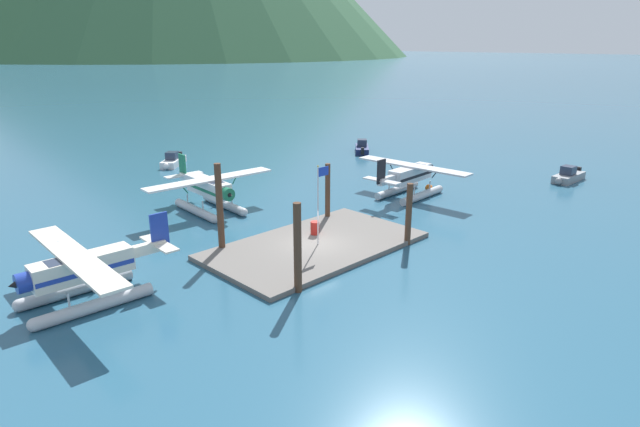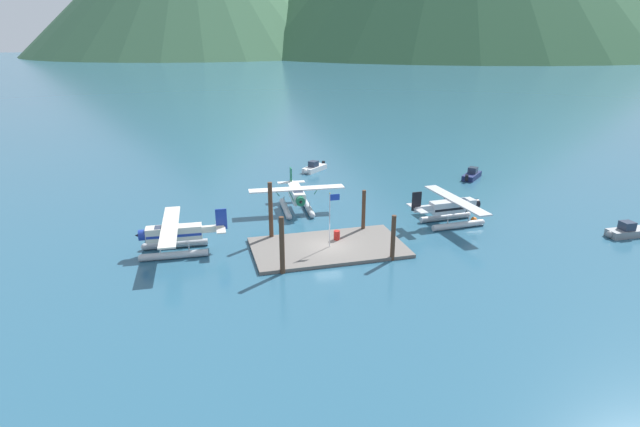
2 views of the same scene
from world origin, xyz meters
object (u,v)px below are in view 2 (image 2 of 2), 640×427
object	(u,v)px
mooring_buoy	(474,220)
seaplane_silver_stbd_fwd	(452,210)
flagpole	(331,213)
seaplane_cream_port_fwd	(174,236)
boat_grey_open_se	(627,231)
boat_navy_open_east	(472,175)
boat_white_open_north	(314,168)
fuel_drum	(337,235)
seaplane_white_bow_centre	(297,197)

from	to	relation	value
mooring_buoy	seaplane_silver_stbd_fwd	bearing A→B (deg)	172.18
flagpole	seaplane_cream_port_fwd	size ratio (longest dim) A/B	0.49
boat_grey_open_se	boat_navy_open_east	distance (m)	23.06
mooring_buoy	boat_white_open_north	world-z (taller)	boat_white_open_north
fuel_drum	boat_white_open_north	size ratio (longest dim) A/B	0.21
fuel_drum	boat_white_open_north	bearing A→B (deg)	80.35
boat_navy_open_east	flagpole	bearing A→B (deg)	-143.55
mooring_buoy	seaplane_silver_stbd_fwd	distance (m)	2.71
mooring_buoy	flagpole	bearing A→B (deg)	-169.91
flagpole	fuel_drum	world-z (taller)	flagpole
mooring_buoy	boat_grey_open_se	xyz separation A→B (m)	(12.41, -7.05, 0.16)
boat_white_open_north	seaplane_white_bow_centre	bearing A→B (deg)	-110.48
seaplane_white_bow_centre	boat_grey_open_se	bearing A→B (deg)	-28.06
fuel_drum	mooring_buoy	world-z (taller)	fuel_drum
fuel_drum	seaplane_silver_stbd_fwd	size ratio (longest dim) A/B	0.08
flagpole	boat_white_open_north	xyz separation A→B (m)	(5.47, 27.87, -3.04)
seaplane_white_bow_centre	boat_navy_open_east	world-z (taller)	seaplane_white_bow_centre
seaplane_white_bow_centre	boat_navy_open_east	xyz separation A→B (m)	(25.92, 7.21, -1.09)
seaplane_cream_port_fwd	boat_grey_open_se	xyz separation A→B (m)	(42.25, -6.99, -1.09)
mooring_buoy	boat_grey_open_se	world-z (taller)	boat_grey_open_se
boat_navy_open_east	boat_grey_open_se	bearing A→B (deg)	-81.63
boat_white_open_north	mooring_buoy	bearing A→B (deg)	-66.76
seaplane_cream_port_fwd	boat_grey_open_se	distance (m)	42.84
mooring_buoy	boat_navy_open_east	distance (m)	18.18
flagpole	boat_navy_open_east	world-z (taller)	flagpole
seaplane_white_bow_centre	boat_grey_open_se	size ratio (longest dim) A/B	2.14
fuel_drum	seaplane_white_bow_centre	world-z (taller)	seaplane_white_bow_centre
seaplane_cream_port_fwd	boat_navy_open_east	size ratio (longest dim) A/B	2.55
seaplane_white_bow_centre	boat_white_open_north	xyz separation A→B (m)	(6.14, 16.43, -1.09)
boat_grey_open_se	boat_navy_open_east	xyz separation A→B (m)	(-3.36, 22.82, 0.00)
seaplane_white_bow_centre	seaplane_cream_port_fwd	bearing A→B (deg)	-146.41
seaplane_silver_stbd_fwd	seaplane_white_bow_centre	world-z (taller)	same
fuel_drum	seaplane_silver_stbd_fwd	bearing A→B (deg)	7.78
seaplane_silver_stbd_fwd	boat_navy_open_east	distance (m)	19.25
seaplane_silver_stbd_fwd	boat_grey_open_se	distance (m)	16.57
seaplane_white_bow_centre	boat_white_open_north	size ratio (longest dim) A/B	2.52
fuel_drum	seaplane_cream_port_fwd	world-z (taller)	seaplane_cream_port_fwd
flagpole	seaplane_silver_stbd_fwd	size ratio (longest dim) A/B	0.49
flagpole	seaplane_cream_port_fwd	bearing A→B (deg)	168.31
mooring_buoy	boat_grey_open_se	distance (m)	14.27
fuel_drum	boat_navy_open_east	distance (m)	29.75
fuel_drum	boat_grey_open_se	size ratio (longest dim) A/B	0.18
boat_white_open_north	flagpole	bearing A→B (deg)	-101.11
boat_navy_open_east	boat_white_open_north	bearing A→B (deg)	155.01
seaplane_white_bow_centre	fuel_drum	bearing A→B (deg)	-80.65
seaplane_silver_stbd_fwd	boat_navy_open_east	size ratio (longest dim) A/B	2.55
fuel_drum	boat_grey_open_se	bearing A→B (deg)	-11.50
flagpole	mooring_buoy	xyz separation A→B (m)	(16.20, 2.88, -3.20)
boat_grey_open_se	boat_navy_open_east	size ratio (longest dim) A/B	1.19
flagpole	boat_white_open_north	size ratio (longest dim) A/B	1.23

